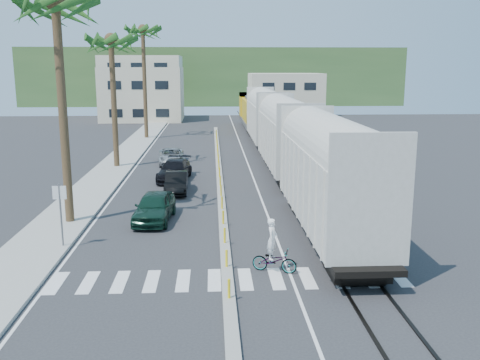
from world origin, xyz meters
The scene contains 16 objects.
ground centered at (0.00, 0.00, 0.00)m, with size 140.00×140.00×0.00m, color #28282B.
sidewalk centered at (-8.50, 25.00, 0.07)m, with size 3.00×90.00×0.15m, color gray.
rails centered at (5.00, 28.00, 0.03)m, with size 1.56×100.00×0.06m.
median centered at (0.00, 19.96, 0.09)m, with size 0.45×60.00×0.85m.
crosswalk centered at (0.00, -2.00, 0.01)m, with size 14.00×2.20×0.01m, color silver.
lane_markings centered at (-2.15, 25.00, 0.00)m, with size 9.42×90.00×0.01m.
freight_train centered at (5.00, 23.70, 2.91)m, with size 3.00×60.94×5.85m.
palm_trees centered at (-8.10, 22.70, 10.81)m, with size 3.50×37.20×13.75m.
street_sign centered at (-7.30, 2.00, 1.97)m, with size 0.60×0.08×3.00m.
buildings centered at (-6.41, 71.66, 4.36)m, with size 38.00×27.00×10.00m.
hillside centered at (0.00, 100.00, 6.00)m, with size 80.00×20.00×12.00m, color #385628.
car_lead centered at (-3.62, 6.24, 0.78)m, with size 2.21×4.69×1.55m, color #0F2E22.
car_second centered at (-2.88, 12.80, 0.67)m, with size 1.48×4.07×1.33m, color black.
car_third centered at (-3.25, 16.81, 0.73)m, with size 2.55×5.20×1.46m, color black.
car_rear centered at (-3.96, 23.62, 0.64)m, with size 2.49×4.77×1.28m, color #A5A7AA.
cyclist centered at (1.88, -1.28, 0.69)m, with size 1.82×2.23×2.21m.
Camera 1 is at (-0.54, -21.36, 8.04)m, focal length 40.00 mm.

